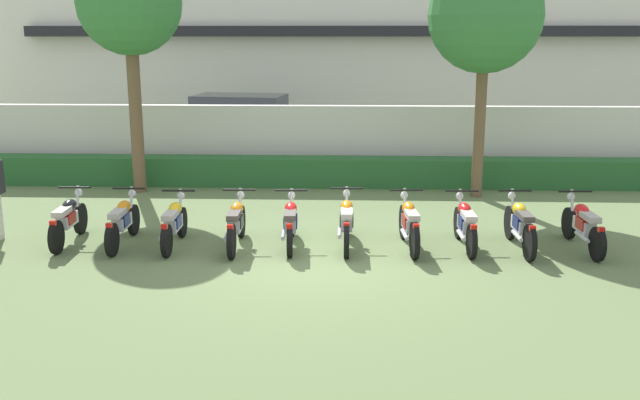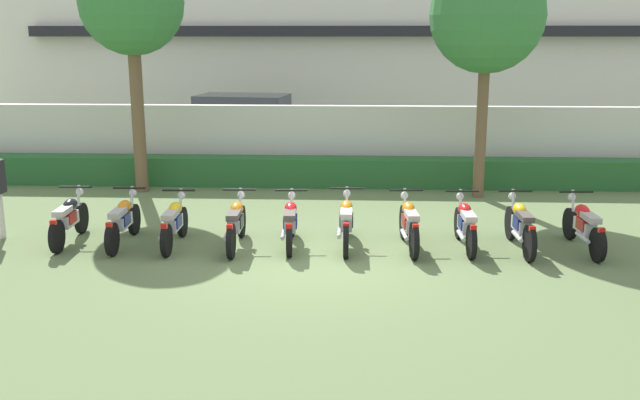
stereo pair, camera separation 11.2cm
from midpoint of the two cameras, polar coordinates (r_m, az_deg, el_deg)
name	(u,v)px [view 2 (the right image)]	position (r m, az deg, el deg)	size (l,w,h in m)	color
ground	(317,259)	(11.84, 0.03, -4.83)	(60.00, 60.00, 0.00)	#607547
building	(340,37)	(28.19, 1.73, 13.11)	(25.77, 6.50, 7.22)	silver
compound_wall	(331,143)	(18.09, 1.05, 4.63)	(24.48, 0.30, 1.93)	silver
hedge_row	(330,172)	(17.51, 0.97, 2.31)	(19.59, 0.70, 0.71)	#28602D
parked_car	(248,126)	(21.96, -5.73, 6.01)	(4.71, 2.57, 1.89)	#9EA3A8
tree_near_inspector	(131,5)	(17.11, -14.88, 15.04)	(2.38, 2.38, 5.59)	brown
tree_far_side	(487,17)	(16.40, 13.61, 14.26)	(2.54, 2.54, 5.37)	brown
motorcycle_in_row_0	(69,219)	(13.44, -19.50, -1.45)	(0.60, 1.86, 0.95)	black
motorcycle_in_row_1	(123,221)	(13.03, -15.48, -1.62)	(0.60, 1.91, 0.95)	black
motorcycle_in_row_2	(174,222)	(12.71, -11.51, -1.79)	(0.60, 1.79, 0.94)	black
motorcycle_in_row_3	(236,223)	(12.47, -6.57, -1.85)	(0.60, 1.91, 0.95)	black
motorcycle_in_row_4	(290,222)	(12.47, -2.16, -1.83)	(0.60, 1.79, 0.94)	black
motorcycle_in_row_5	(346,222)	(12.45, 2.40, -1.76)	(0.60, 1.93, 0.97)	black
motorcycle_in_row_6	(409,223)	(12.42, 7.49, -1.90)	(0.60, 1.86, 0.97)	black
motorcycle_in_row_7	(465,224)	(12.61, 11.96, -1.91)	(0.60, 1.83, 0.95)	black
motorcycle_in_row_8	(520,225)	(12.74, 16.19, -1.95)	(0.60, 1.92, 0.97)	black
motorcycle_in_row_9	(584,226)	(13.09, 20.87, -1.95)	(0.60, 1.93, 0.95)	black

